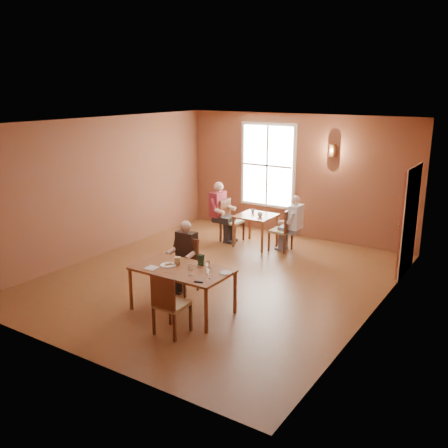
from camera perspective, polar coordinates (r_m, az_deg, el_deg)
The scene contains 30 objects.
ground at distance 9.81m, azimuth -0.64°, elevation -6.18°, with size 6.00×7.00×0.01m, color brown.
wall_back at distance 12.37m, azimuth 8.37°, elevation 5.44°, with size 6.00×0.04×3.00m, color brown.
wall_front at distance 6.83m, azimuth -17.13°, elevation -3.31°, with size 6.00×0.04×3.00m, color brown.
wall_left at distance 11.26m, azimuth -13.53°, elevation 4.19°, with size 0.04×7.00×3.00m, color brown.
wall_right at distance 8.15m, azimuth 17.21°, elevation -0.32°, with size 0.04×7.00×3.00m, color brown.
ceiling at distance 9.14m, azimuth -0.70°, elevation 11.58°, with size 6.00×7.00×0.04m, color white.
window at distance 12.64m, azimuth 4.99°, elevation 6.68°, with size 1.36×0.10×1.96m, color white.
door at distance 10.44m, azimuth 20.23°, elevation 0.24°, with size 0.12×1.04×2.10m, color maroon.
wall_sconce at distance 11.84m, azimuth 12.29°, elevation 8.23°, with size 0.16×0.16×0.28m, color brown.
main_table at distance 8.32m, azimuth -4.77°, elevation -7.52°, with size 1.61×0.91×0.75m, color brown, non-canonical shape.
chair_diner_main at distance 9.04m, azimuth -4.79°, elevation -4.85°, with size 0.43×0.43×0.98m, color #532E1B, non-canonical shape.
diner_main at distance 8.98m, azimuth -4.93°, elevation -4.14°, with size 0.49×0.49×1.23m, color black, non-canonical shape.
chair_empty at distance 7.59m, azimuth -5.98°, elevation -8.97°, with size 0.43×0.43×0.98m, color #5A2914, non-canonical shape.
plate_food at distance 8.32m, azimuth -6.39°, elevation -4.65°, with size 0.27×0.27×0.03m, color white.
sandwich at distance 8.34m, azimuth -5.33°, elevation -4.28°, with size 0.09×0.09×0.12m, color tan.
goblet_a at distance 8.00m, azimuth -1.85°, elevation -4.83°, with size 0.07×0.07×0.18m, color white, non-canonical shape.
goblet_b at distance 7.70m, azimuth -1.70°, elevation -5.61°, with size 0.08×0.08×0.19m, color white, non-canonical shape.
goblet_c at distance 7.85m, azimuth -3.84°, elevation -5.19°, with size 0.08×0.08×0.20m, color white, non-canonical shape.
menu_stand at distance 8.27m, azimuth -2.67°, elevation -4.13°, with size 0.11×0.06×0.19m, color #1D3827.
knife at distance 8.00m, azimuth -6.21°, elevation -5.60°, with size 0.20×0.02×0.00m, color white.
napkin at distance 8.26m, azimuth -8.26°, elevation -4.97°, with size 0.19×0.19×0.01m, color silver.
side_plate at distance 7.95m, azimuth 0.20°, elevation -5.61°, with size 0.19×0.19×0.01m, color white.
sunglasses at distance 7.60m, azimuth -2.94°, elevation -6.62°, with size 0.13×0.04×0.02m, color black.
second_table at distance 11.68m, azimuth 3.64°, elevation -0.73°, with size 0.83×0.83×0.74m, color brown, non-canonical shape.
chair_diner_white at distance 11.36m, azimuth 6.51°, elevation -0.65°, with size 0.43×0.43×0.97m, color #482213, non-canonical shape.
diner_white at distance 11.31m, azimuth 6.67°, elevation 0.01°, with size 0.50×0.50×1.25m, color white, non-canonical shape.
chair_diner_maroon at distance 11.96m, azimuth 0.94°, elevation 0.37°, with size 0.45×0.45×1.01m, color brown, non-canonical shape.
diner_maroon at distance 11.93m, azimuth 0.82°, elevation 1.26°, with size 0.55×0.55×1.38m, color maroon, non-canonical shape.
cup_a at distance 11.44m, azimuth 4.14°, elevation 1.08°, with size 0.12×0.12×0.10m, color white.
cup_b at distance 11.79m, azimuth 3.32°, elevation 1.52°, with size 0.10×0.10×0.09m, color white.
Camera 1 is at (5.04, -7.60, 3.62)m, focal length 40.00 mm.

